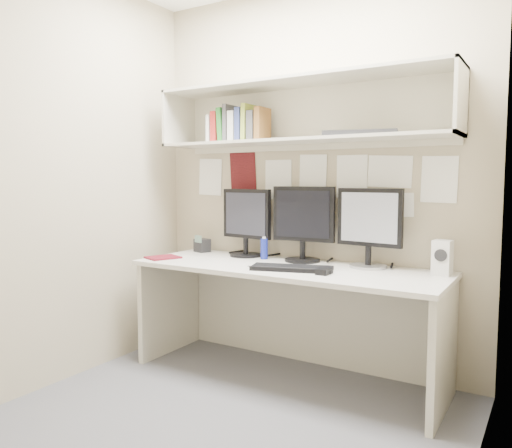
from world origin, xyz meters
The scene contains 19 objects.
floor centered at (0.00, 0.00, 0.00)m, with size 2.40×2.00×0.01m, color #4E4D53.
wall_back centered at (0.00, 1.00, 1.30)m, with size 2.40×0.02×2.60m, color tan.
wall_front centered at (0.00, -1.00, 1.30)m, with size 2.40×0.02×2.60m, color tan.
wall_left centered at (-1.20, 0.00, 1.30)m, with size 0.02×2.00×2.60m, color tan.
wall_right centered at (1.20, 0.00, 1.30)m, with size 0.02×2.00×2.60m, color tan.
desk centered at (0.00, 0.65, 0.37)m, with size 2.00×0.70×0.73m.
overhead_hutch centered at (0.00, 0.86, 1.72)m, with size 2.00×0.38×0.40m.
pinned_papers centered at (0.00, 0.99, 1.25)m, with size 1.92×0.01×0.48m, color white, non-canonical shape.
monitor_left centered at (-0.44, 0.87, 0.99)m, with size 0.41×0.23×0.48m.
monitor_center centered at (0.01, 0.87, 1.00)m, with size 0.43×0.24×0.50m.
monitor_right centered at (0.47, 0.87, 1.00)m, with size 0.43×0.23×0.50m.
keyboard centered at (0.10, 0.53, 0.74)m, with size 0.49×0.17×0.02m, color black.
mouse centered at (0.32, 0.51, 0.75)m, with size 0.07×0.11×0.03m, color black.
speaker centered at (0.91, 0.84, 0.83)m, with size 0.11×0.11×0.20m.
blue_bottle centered at (-0.26, 0.82, 0.80)m, with size 0.05×0.05×0.16m.
maroon_notebook centered at (-0.89, 0.48, 0.74)m, with size 0.18×0.21×0.01m, color maroon.
desk_phone centered at (-0.84, 0.87, 0.78)m, with size 0.13×0.13×0.13m.
book_stack centered at (-0.48, 0.82, 1.65)m, with size 0.44×0.16×0.26m.
hutch_tray centered at (0.43, 0.77, 1.56)m, with size 0.44×0.17×0.03m, color black.
Camera 1 is at (1.46, -2.14, 1.27)m, focal length 35.00 mm.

